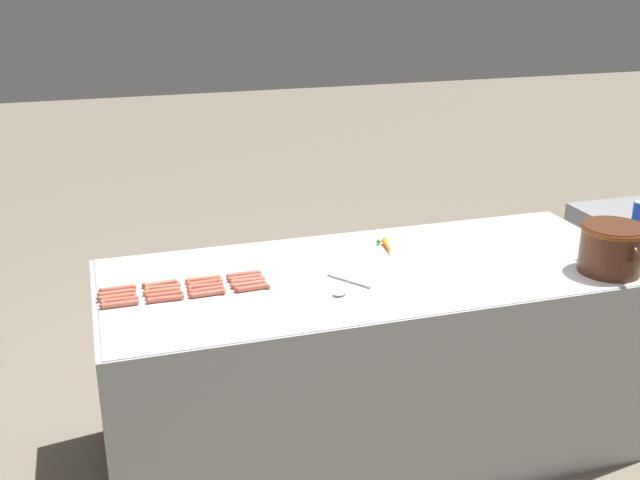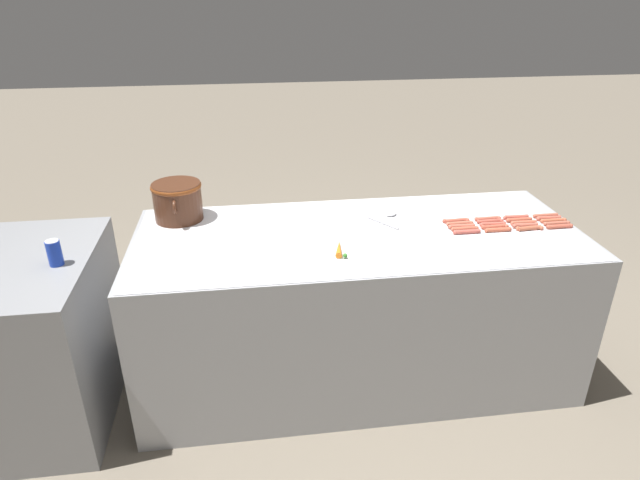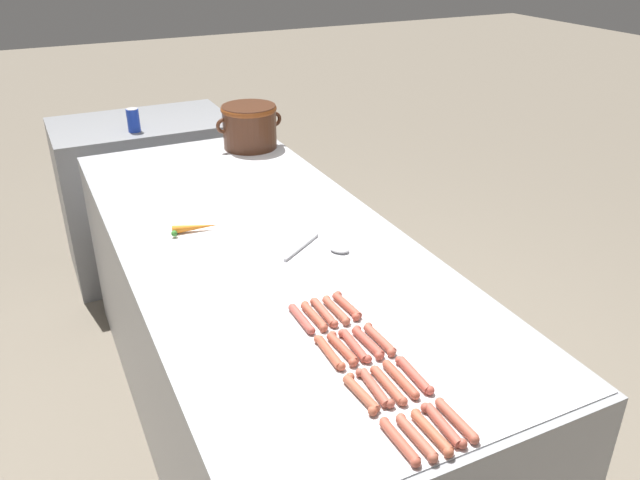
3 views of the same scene
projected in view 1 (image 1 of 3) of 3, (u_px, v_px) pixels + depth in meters
The scene contains 26 objects.
ground_plane at pixel (370, 444), 3.63m from camera, with size 20.00×20.00×0.00m, color #756B5B.
griddle_counter at pixel (372, 361), 3.47m from camera, with size 0.97×2.37×0.90m.
hot_dog_0 at pixel (118, 289), 3.09m from camera, with size 0.03×0.15×0.02m.
hot_dog_1 at pixel (160, 284), 3.14m from camera, with size 0.03×0.15×0.02m.
hot_dog_2 at pixel (203, 279), 3.19m from camera, with size 0.03×0.15×0.02m.
hot_dog_3 at pixel (244, 274), 3.23m from camera, with size 0.02×0.15×0.02m.
hot_dog_4 at pixel (117, 293), 3.06m from camera, with size 0.03×0.15×0.02m.
hot_dog_5 at pixel (162, 288), 3.11m from camera, with size 0.03×0.15×0.02m.
hot_dog_6 at pixel (205, 283), 3.15m from camera, with size 0.03×0.15×0.02m.
hot_dog_7 at pixel (245, 278), 3.20m from camera, with size 0.03×0.15×0.02m.
hot_dog_8 at pixel (117, 297), 3.02m from camera, with size 0.03×0.15×0.02m.
hot_dog_9 at pixel (162, 291), 3.07m from camera, with size 0.03×0.15×0.02m.
hot_dog_10 at pixel (205, 286), 3.12m from camera, with size 0.03×0.15×0.02m.
hot_dog_11 at pixel (248, 281), 3.17m from camera, with size 0.03×0.15×0.02m.
hot_dog_12 at pixel (119, 300), 2.99m from camera, with size 0.03×0.15×0.02m.
hot_dog_13 at pixel (164, 295), 3.04m from camera, with size 0.02×0.15×0.02m.
hot_dog_14 at pixel (206, 290), 3.08m from camera, with size 0.03×0.15×0.02m.
hot_dog_15 at pixel (248, 284), 3.14m from camera, with size 0.03×0.15×0.02m.
hot_dog_16 at pixel (120, 304), 2.96m from camera, with size 0.02×0.15×0.02m.
hot_dog_17 at pixel (165, 299), 3.01m from camera, with size 0.03×0.15×0.02m.
hot_dog_18 at pixel (207, 293), 3.05m from camera, with size 0.03×0.15×0.02m.
hot_dog_19 at pixel (252, 288), 3.10m from camera, with size 0.03×0.15×0.02m.
bean_pot at pixel (612, 246), 3.25m from camera, with size 0.34×0.27×0.21m.
serving_spoon at pixel (343, 289), 3.10m from camera, with size 0.24×0.19×0.02m.
carrot at pixel (388, 247), 3.53m from camera, with size 0.18×0.06×0.03m.
soda_can at pixel (639, 214), 3.84m from camera, with size 0.07×0.07×0.12m.
Camera 1 is at (2.85, -1.12, 2.19)m, focal length 42.76 mm.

